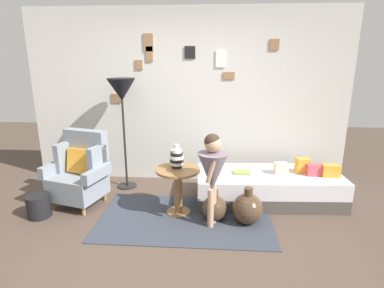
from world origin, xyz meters
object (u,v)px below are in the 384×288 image
floor_lamp (122,94)px  daybed (268,187)px  demijohn_far (248,209)px  magazine_basket (39,206)px  person_child (213,169)px  armchair (80,172)px  demijohn_near (214,208)px  vase_striped (177,158)px  side_table (178,182)px  book_on_daybed (242,172)px

floor_lamp → daybed: bearing=-9.4°
demijohn_far → magazine_basket: size_ratio=1.60×
person_child → armchair: bearing=165.0°
demijohn_near → vase_striped: bearing=158.3°
person_child → magazine_basket: (-2.12, 0.05, -0.56)m
armchair → side_table: 1.33m
demijohn_near → magazine_basket: (-2.15, -0.07, -0.01)m
armchair → daybed: bearing=5.3°
armchair → demijohn_near: armchair is taller
floor_lamp → person_child: (1.29, -1.04, -0.69)m
daybed → person_child: person_child is taller
side_table → demijohn_near: side_table is taller
book_on_daybed → magazine_basket: book_on_daybed is taller
vase_striped → demijohn_near: size_ratio=0.76×
armchair → floor_lamp: (0.45, 0.57, 0.96)m
person_child → demijohn_far: size_ratio=2.46×
floor_lamp → book_on_daybed: 1.98m
demijohn_near → side_table: bearing=162.2°
armchair → demijohn_far: size_ratio=2.17×
side_table → person_child: (0.42, -0.27, 0.28)m
demijohn_near → magazine_basket: bearing=-178.1°
demijohn_far → person_child: bearing=-169.1°
floor_lamp → book_on_daybed: size_ratio=7.33×
book_on_daybed → armchair: bearing=-174.6°
vase_striped → book_on_daybed: vase_striped is taller
vase_striped → person_child: size_ratio=0.27×
floor_lamp → book_on_daybed: bearing=-12.4°
side_table → book_on_daybed: size_ratio=2.68×
daybed → magazine_basket: size_ratio=6.92×
daybed → demijohn_far: 0.70m
armchair → magazine_basket: size_ratio=3.46×
vase_striped → book_on_daybed: bearing=23.2°
vase_striped → demijohn_near: 0.75m
demijohn_near → magazine_basket: size_ratio=1.38×
daybed → demijohn_far: bearing=-118.3°
demijohn_far → side_table: bearing=167.3°
person_child → book_on_daybed: person_child is taller
floor_lamp → demijohn_near: size_ratio=4.18×
demijohn_far → magazine_basket: demijohn_far is taller
magazine_basket → side_table: bearing=7.3°
daybed → book_on_daybed: bearing=-175.0°
side_table → book_on_daybed: 0.90m
vase_striped → person_child: (0.44, -0.31, -0.01)m
armchair → book_on_daybed: (2.13, 0.20, -0.02)m
floor_lamp → magazine_basket: bearing=-130.0°
book_on_daybed → demijohn_near: 0.70m
daybed → vase_striped: vase_striped is taller
daybed → side_table: side_table is taller
book_on_daybed → demijohn_far: demijohn_far is taller
floor_lamp → book_on_daybed: (1.68, -0.37, -0.98)m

